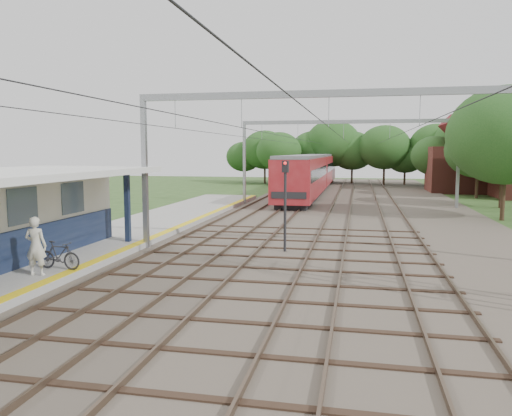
% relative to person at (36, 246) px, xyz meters
% --- Properties ---
extents(ballast_bed, '(18.00, 90.00, 0.10)m').
position_rel_person_xyz_m(ballast_bed, '(10.05, 21.49, -1.29)').
color(ballast_bed, '#473D33').
rests_on(ballast_bed, ground).
extents(platform, '(5.00, 52.00, 0.35)m').
position_rel_person_xyz_m(platform, '(-1.45, 5.49, -1.17)').
color(platform, gray).
rests_on(platform, ground).
extents(yellow_stripe, '(0.45, 52.00, 0.01)m').
position_rel_person_xyz_m(yellow_stripe, '(0.80, 5.49, -0.99)').
color(yellow_stripe, yellow).
rests_on(yellow_stripe, platform).
extents(rail_tracks, '(11.80, 88.00, 0.15)m').
position_rel_person_xyz_m(rail_tracks, '(7.55, 21.49, -1.17)').
color(rail_tracks, brown).
rests_on(rail_tracks, ballast_bed).
extents(catenary_system, '(17.22, 88.00, 7.00)m').
position_rel_person_xyz_m(catenary_system, '(9.43, 16.77, 4.17)').
color(catenary_system, gray).
rests_on(catenary_system, ground).
extents(tree_band, '(31.72, 30.88, 8.82)m').
position_rel_person_xyz_m(tree_band, '(9.89, 48.61, 3.58)').
color(tree_band, '#382619').
rests_on(tree_band, ground).
extents(house_far, '(8.00, 6.12, 8.66)m').
position_rel_person_xyz_m(house_far, '(22.05, 43.49, 1.89)').
color(house_far, brown).
rests_on(house_far, ground).
extents(person, '(0.78, 0.56, 1.99)m').
position_rel_person_xyz_m(person, '(0.00, 0.00, 0.00)').
color(person, beige).
rests_on(person, platform).
extents(bicycle, '(1.70, 0.60, 1.00)m').
position_rel_person_xyz_m(bicycle, '(0.25, 0.89, -0.49)').
color(bicycle, black).
rests_on(bicycle, platform).
extents(train, '(3.09, 38.49, 4.05)m').
position_rel_person_xyz_m(train, '(5.55, 40.63, 0.91)').
color(train, black).
rests_on(train, ballast_bed).
extents(signal_post, '(0.30, 0.27, 4.09)m').
position_rel_person_xyz_m(signal_post, '(7.40, 6.87, 1.17)').
color(signal_post, black).
rests_on(signal_post, ground).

